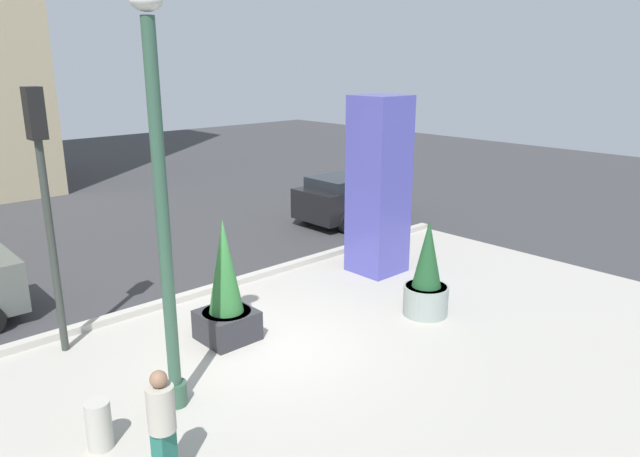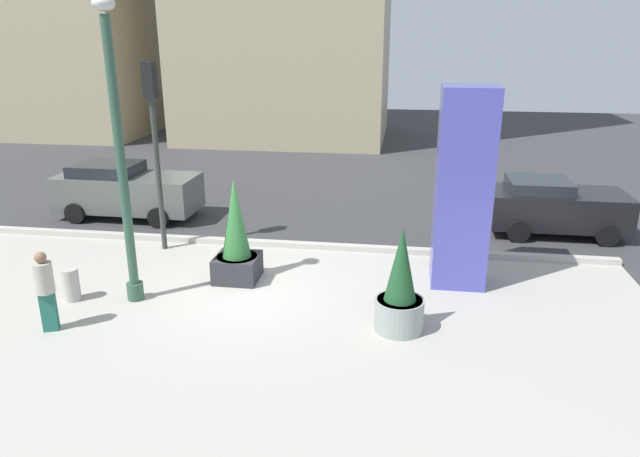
# 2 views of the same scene
# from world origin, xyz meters

# --- Properties ---
(ground_plane) EXTENTS (60.00, 60.00, 0.00)m
(ground_plane) POSITION_xyz_m (0.00, 4.00, 0.00)
(ground_plane) COLOR #38383A
(plaza_pavement) EXTENTS (18.00, 10.00, 0.02)m
(plaza_pavement) POSITION_xyz_m (0.00, -2.00, 0.00)
(plaza_pavement) COLOR #ADA89E
(plaza_pavement) RESTS_ON ground_plane
(curb_strip) EXTENTS (18.00, 0.24, 0.16)m
(curb_strip) POSITION_xyz_m (0.00, 3.12, 0.08)
(curb_strip) COLOR #B7B2A8
(curb_strip) RESTS_ON ground_plane
(lamp_post) EXTENTS (0.44, 0.44, 6.31)m
(lamp_post) POSITION_xyz_m (-2.39, -0.62, 3.07)
(lamp_post) COLOR #335642
(lamp_post) RESTS_ON ground_plane
(art_pillar_blue) EXTENTS (1.22, 1.22, 4.58)m
(art_pillar_blue) POSITION_xyz_m (4.74, 1.45, 2.29)
(art_pillar_blue) COLOR #4C4CAD
(art_pillar_blue) RESTS_ON ground_plane
(potted_plant_mid_plaza) EXTENTS (0.98, 0.98, 2.17)m
(potted_plant_mid_plaza) POSITION_xyz_m (3.43, -1.17, 0.86)
(potted_plant_mid_plaza) COLOR gray
(potted_plant_mid_plaza) RESTS_ON ground_plane
(potted_plant_near_right) EXTENTS (1.02, 1.02, 2.49)m
(potted_plant_near_right) POSITION_xyz_m (-0.45, 0.78, 1.02)
(potted_plant_near_right) COLOR #2D2D33
(potted_plant_near_right) RESTS_ON ground_plane
(concrete_bollard) EXTENTS (0.36, 0.36, 0.75)m
(concrete_bollard) POSITION_xyz_m (-3.76, -0.87, 0.38)
(concrete_bollard) COLOR #B2ADA3
(concrete_bollard) RESTS_ON ground_plane
(traffic_light_far_side) EXTENTS (0.28, 0.42, 4.97)m
(traffic_light_far_side) POSITION_xyz_m (-3.02, 2.52, 3.32)
(traffic_light_far_side) COLOR #333833
(traffic_light_far_side) RESTS_ON ground_plane
(car_curb_west) EXTENTS (3.85, 2.13, 1.62)m
(car_curb_west) POSITION_xyz_m (7.80, 5.46, 0.83)
(car_curb_west) COLOR black
(car_curb_west) RESTS_ON ground_plane
(car_intersection) EXTENTS (4.45, 2.08, 1.73)m
(car_intersection) POSITION_xyz_m (-5.34, 5.14, 0.89)
(car_intersection) COLOR #565B56
(car_intersection) RESTS_ON ground_plane
(pedestrian_crossing) EXTENTS (0.46, 0.46, 1.67)m
(pedestrian_crossing) POSITION_xyz_m (-3.43, -2.21, 0.93)
(pedestrian_crossing) COLOR #236656
(pedestrian_crossing) RESTS_ON ground_plane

